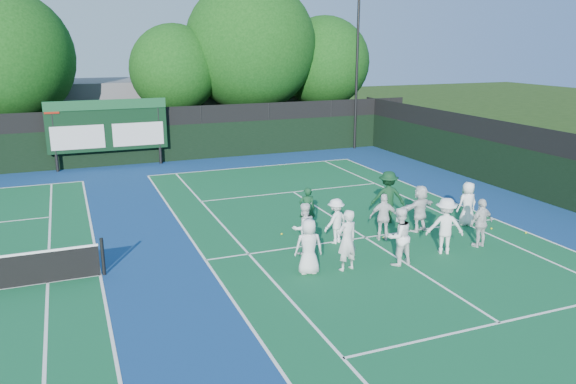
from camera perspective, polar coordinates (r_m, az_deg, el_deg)
name	(u,v)px	position (r m, az deg, el deg)	size (l,w,h in m)	color
ground	(380,248)	(18.32, 9.37, -5.59)	(120.00, 120.00, 0.00)	#1B340E
court_apron	(188,263)	(17.13, -10.08, -7.09)	(34.00, 32.00, 0.01)	navy
near_court	(365,238)	(19.12, 7.84, -4.60)	(11.05, 23.85, 0.01)	#11562F
back_fence	(128,140)	(31.17, -15.95, 5.14)	(34.00, 0.08, 3.00)	black
divider_fence_right	(570,176)	(24.37, 26.73, 1.48)	(0.08, 32.00, 3.00)	black
scoreboard	(107,126)	(30.55, -17.87, 6.39)	(6.00, 0.21, 3.55)	black
clubhouse	(174,108)	(39.49, -11.48, 8.33)	(18.00, 6.00, 4.00)	slate
light_pole_right	(358,43)	(34.52, 7.09, 14.75)	(1.20, 0.30, 10.12)	black
tree_b	(8,61)	(34.30, -26.58, 11.78)	(7.26, 7.26, 9.20)	black
tree_c	(177,71)	(34.84, -11.25, 11.94)	(5.26, 5.26, 7.47)	black
tree_d	(253,49)	(36.00, -3.62, 14.26)	(8.11, 8.11, 10.20)	black
tree_e	(326,64)	(37.90, 3.85, 12.81)	(5.90, 5.90, 8.07)	black
tennis_ball_0	(318,239)	(18.73, 3.10, -4.83)	(0.07, 0.07, 0.07)	#CCCC18
tennis_ball_1	(384,237)	(19.15, 9.68, -4.58)	(0.07, 0.07, 0.07)	#CCCC18
tennis_ball_2	(526,233)	(21.01, 23.02, -3.82)	(0.07, 0.07, 0.07)	#CCCC18
tennis_ball_3	(282,234)	(19.22, -0.65, -4.28)	(0.07, 0.07, 0.07)	#CCCC18
tennis_ball_4	(334,217)	(21.12, 4.67, -2.54)	(0.07, 0.07, 0.07)	#CCCC18
tennis_ball_5	(491,229)	(21.02, 19.96, -3.51)	(0.07, 0.07, 0.07)	#CCCC18
player_front_0	(309,247)	(15.86, 2.13, -5.56)	(0.79, 0.52, 1.62)	silver
player_front_1	(347,240)	(16.14, 6.01, -4.90)	(0.66, 0.43, 1.81)	silver
player_front_2	(399,236)	(16.79, 11.19, -4.45)	(0.85, 0.66, 1.75)	white
player_front_3	(445,226)	(18.00, 15.68, -3.34)	(1.15, 0.66, 1.78)	white
player_front_4	(481,223)	(18.93, 19.03, -2.99)	(0.94, 0.39, 1.60)	silver
player_back_0	(304,228)	(17.34, 1.62, -3.73)	(0.79, 0.62, 1.63)	white
player_back_1	(336,221)	(18.32, 4.88, -2.96)	(0.97, 0.56, 1.50)	white
player_back_2	(384,217)	(18.77, 9.71, -2.53)	(0.93, 0.39, 1.59)	silver
player_back_3	(420,208)	(19.90, 13.25, -1.63)	(1.52, 0.48, 1.64)	white
player_back_4	(467,204)	(21.03, 17.76, -1.14)	(0.78, 0.50, 1.59)	white
coach_left	(307,209)	(19.46, 1.95, -1.74)	(0.57, 0.37, 1.56)	#0F3A1E
coach_right	(388,197)	(20.59, 10.11, -0.51)	(1.24, 0.71, 1.91)	#0E331A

